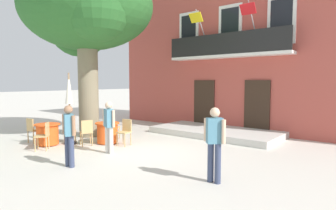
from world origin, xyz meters
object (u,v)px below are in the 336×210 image
cafe_table_middle (48,134)px  cafe_table_near_tree (107,133)px  cafe_umbrella (69,98)px  cafe_chair_near_tree_2 (87,131)px  cafe_chair_middle_0 (44,134)px  cafe_chair_near_tree_0 (125,130)px  plane_tree (86,13)px  pedestrian_near_entrance (69,132)px  pedestrian_mid_plaza (109,124)px  cafe_chair_middle_1 (69,128)px  cafe_chair_middle_2 (33,129)px  cafe_chair_near_tree_1 (112,126)px  pedestrian_by_tree (214,140)px

cafe_table_middle → cafe_table_near_tree: bearing=47.1°
cafe_umbrella → cafe_table_middle: bearing=-125.2°
cafe_chair_near_tree_2 → cafe_chair_middle_0: size_ratio=1.00×
cafe_chair_near_tree_0 → cafe_table_middle: 2.74m
plane_tree → cafe_chair_middle_0: plane_tree is taller
plane_tree → cafe_chair_near_tree_2: plane_tree is taller
cafe_chair_near_tree_0 → pedestrian_near_entrance: (0.75, -2.65, 0.39)m
cafe_chair_near_tree_0 → cafe_table_near_tree: bearing=-164.9°
cafe_chair_near_tree_0 → pedestrian_mid_plaza: size_ratio=0.56×
plane_tree → cafe_table_middle: (0.35, -1.98, -4.60)m
cafe_chair_near_tree_2 → cafe_umbrella: cafe_umbrella is taller
cafe_chair_near_tree_0 → cafe_table_middle: bearing=-141.3°
cafe_chair_middle_0 → cafe_umbrella: size_ratio=0.36×
cafe_chair_middle_1 → cafe_chair_middle_2: bearing=-138.2°
cafe_chair_near_tree_2 → pedestrian_near_entrance: (1.72, -1.74, 0.39)m
cafe_table_near_tree → cafe_chair_near_tree_1: 0.77m
cafe_chair_middle_0 → cafe_table_middle: bearing=144.4°
cafe_table_near_tree → cafe_chair_near_tree_2: size_ratio=0.95×
cafe_table_near_tree → cafe_umbrella: bearing=-137.3°
plane_tree → cafe_chair_middle_1: bearing=-65.2°
cafe_chair_middle_2 → plane_tree: bearing=79.6°
cafe_chair_near_tree_0 → pedestrian_near_entrance: pedestrian_near_entrance is taller
cafe_chair_near_tree_1 → cafe_chair_middle_1: 1.57m
pedestrian_near_entrance → pedestrian_by_tree: bearing=20.8°
cafe_umbrella → pedestrian_by_tree: size_ratio=1.52×
cafe_chair_near_tree_1 → cafe_umbrella: size_ratio=0.36×
pedestrian_mid_plaza → cafe_chair_near_tree_2: bearing=173.0°
plane_tree → cafe_chair_near_tree_0: 5.12m
cafe_chair_middle_2 → cafe_chair_middle_0: bearing=-11.8°
cafe_chair_middle_2 → cafe_chair_near_tree_1: bearing=53.4°
cafe_chair_middle_1 → pedestrian_by_tree: 6.22m
cafe_table_near_tree → cafe_umbrella: cafe_umbrella is taller
cafe_table_near_tree → pedestrian_by_tree: size_ratio=0.52×
cafe_table_near_tree → pedestrian_near_entrance: 2.92m
cafe_chair_near_tree_0 → cafe_umbrella: 2.32m
cafe_chair_middle_1 → plane_tree: bearing=114.8°
pedestrian_near_entrance → plane_tree: bearing=137.9°
cafe_table_middle → cafe_umbrella: bearing=54.8°
cafe_table_near_tree → pedestrian_by_tree: (5.03, -1.11, 0.56)m
cafe_chair_near_tree_0 → pedestrian_by_tree: 4.51m
pedestrian_mid_plaza → pedestrian_by_tree: (3.85, -0.22, 0.04)m
cafe_umbrella → cafe_chair_middle_0: bearing=-80.6°
cafe_chair_middle_0 → pedestrian_near_entrance: 2.36m
cafe_chair_near_tree_0 → cafe_chair_near_tree_2: size_ratio=1.00×
cafe_chair_near_tree_0 → pedestrian_mid_plaza: (0.44, -1.08, 0.38)m
cafe_table_middle → pedestrian_mid_plaza: 2.71m
cafe_table_near_tree → cafe_chair_middle_0: cafe_chair_middle_0 is taller
plane_tree → cafe_chair_middle_2: bearing=-100.4°
cafe_chair_middle_1 → pedestrian_mid_plaza: 2.38m
cafe_chair_middle_2 → cafe_umbrella: bearing=33.5°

